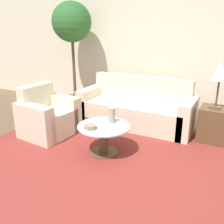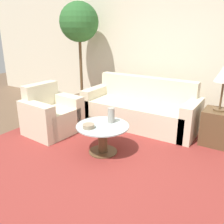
{
  "view_description": "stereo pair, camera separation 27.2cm",
  "coord_description": "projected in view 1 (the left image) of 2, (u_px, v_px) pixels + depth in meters",
  "views": [
    {
      "loc": [
        1.51,
        -2.12,
        1.76
      ],
      "look_at": [
        -0.1,
        0.96,
        0.55
      ],
      "focal_mm": 40.0,
      "sensor_mm": 36.0,
      "label": 1
    },
    {
      "loc": [
        1.74,
        -1.98,
        1.76
      ],
      "look_at": [
        -0.1,
        0.96,
        0.55
      ],
      "focal_mm": 40.0,
      "sensor_mm": 36.0,
      "label": 2
    }
  ],
  "objects": [
    {
      "name": "ground_plane",
      "position": [
        83.0,
        179.0,
        3.01
      ],
      "size": [
        14.0,
        14.0,
        0.0
      ],
      "primitive_type": "plane",
      "color": "brown"
    },
    {
      "name": "rug",
      "position": [
        104.0,
        152.0,
        3.64
      ],
      "size": [
        3.62,
        3.39,
        0.01
      ],
      "color": "maroon",
      "rests_on": "ground_plane"
    },
    {
      "name": "potted_plant",
      "position": [
        72.0,
        29.0,
        4.97
      ],
      "size": [
        0.79,
        0.79,
        2.22
      ],
      "color": "brown",
      "rests_on": "ground_plane"
    },
    {
      "name": "coffee_table",
      "position": [
        104.0,
        135.0,
        3.56
      ],
      "size": [
        0.75,
        0.75,
        0.42
      ],
      "color": "brown",
      "rests_on": "ground_plane"
    },
    {
      "name": "table_lamp",
      "position": [
        220.0,
        72.0,
        3.68
      ],
      "size": [
        0.28,
        0.28,
        0.72
      ],
      "color": "brown",
      "rests_on": "side_table"
    },
    {
      "name": "armchair",
      "position": [
        47.0,
        118.0,
        4.19
      ],
      "size": [
        0.79,
        0.89,
        0.83
      ],
      "rotation": [
        0.0,
        0.0,
        1.49
      ],
      "color": "beige",
      "rests_on": "ground_plane"
    },
    {
      "name": "bowl",
      "position": [
        90.0,
        127.0,
        3.39
      ],
      "size": [
        0.16,
        0.16,
        0.06
      ],
      "color": "gray",
      "rests_on": "coffee_table"
    },
    {
      "name": "vase",
      "position": [
        112.0,
        115.0,
        3.59
      ],
      "size": [
        0.1,
        0.1,
        0.22
      ],
      "color": "#9E998E",
      "rests_on": "coffee_table"
    },
    {
      "name": "wall_back",
      "position": [
        158.0,
        50.0,
        4.88
      ],
      "size": [
        10.0,
        0.06,
        2.6
      ],
      "color": "beige",
      "rests_on": "ground_plane"
    },
    {
      "name": "side_table",
      "position": [
        213.0,
        124.0,
        3.95
      ],
      "size": [
        0.43,
        0.43,
        0.55
      ],
      "color": "brown",
      "rests_on": "ground_plane"
    },
    {
      "name": "sofa_main",
      "position": [
        137.0,
        109.0,
        4.63
      ],
      "size": [
        2.09,
        0.78,
        0.86
      ],
      "color": "beige",
      "rests_on": "ground_plane"
    }
  ]
}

